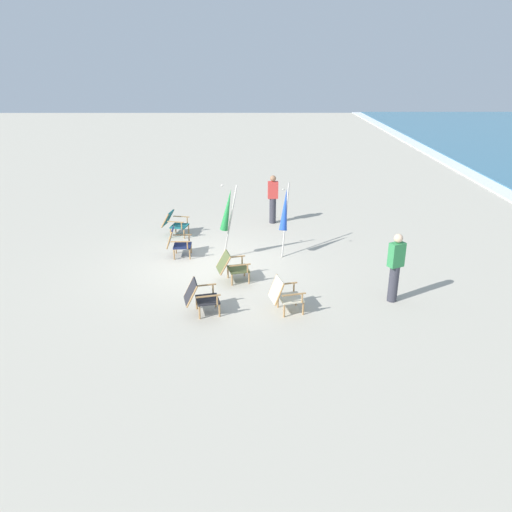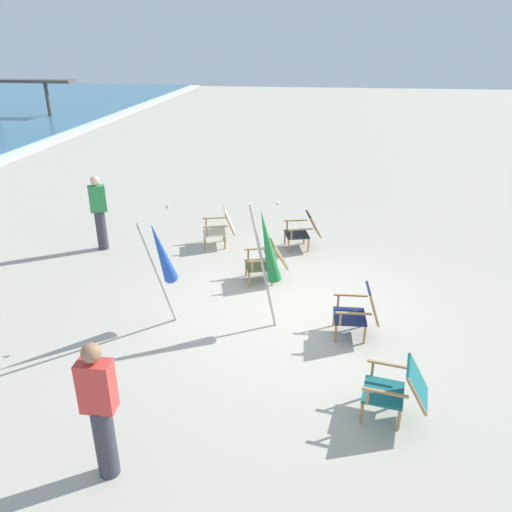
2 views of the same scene
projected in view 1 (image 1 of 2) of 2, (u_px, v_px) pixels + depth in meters
ground_plane at (214, 264)px, 13.52m from camera, size 80.00×80.00×0.00m
beach_chair_far_center at (177, 242)px, 13.92m from camera, size 0.62×0.69×0.82m
beach_chair_front_left at (174, 223)px, 15.59m from camera, size 0.70×0.85×0.78m
beach_chair_front_right at (232, 266)px, 12.35m from camera, size 0.75×0.89×0.78m
beach_chair_back_right at (200, 296)px, 10.78m from camera, size 0.73×0.86×0.79m
beach_chair_mid_center at (284, 294)px, 10.85m from camera, size 0.73×0.81×0.81m
umbrella_furled_green at (227, 210)px, 13.50m from camera, size 0.30×0.53×2.09m
umbrella_furled_blue at (285, 210)px, 13.79m from camera, size 0.87×0.37×1.99m
person_near_chairs at (273, 199)px, 16.63m from camera, size 0.22×0.34×1.63m
person_by_waterline at (395, 267)px, 11.20m from camera, size 0.33×0.39×1.63m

